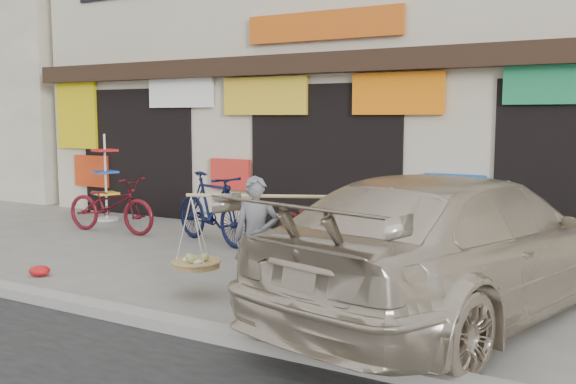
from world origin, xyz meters
The scene contains 11 objects.
ground centered at (0.00, 0.00, 0.00)m, with size 70.00×70.00×0.00m, color gray.
kerb centered at (0.00, -2.00, 0.06)m, with size 70.00×0.25×0.12m, color gray.
shophouse_block centered at (0.00, 6.42, 3.45)m, with size 14.00×6.32×7.00m.
neighbor_west centered at (-13.50, 7.00, 3.00)m, with size 12.00×7.00×6.00m, color beige.
street_vendor centered at (1.20, -0.60, 0.65)m, with size 1.87×1.15×1.44m.
bike_0 centered at (-3.41, 1.63, 0.51)m, with size 0.68×1.96×1.03m, color maroon.
bike_1 centered at (-1.20, 1.76, 0.60)m, with size 0.56×1.99×1.19m, color black.
bike_2 centered at (0.65, 2.04, 0.44)m, with size 0.59×1.69×0.89m, color #540E10.
suv centered at (3.41, -0.08, 0.76)m, with size 3.30×5.61×1.53m.
display_rack centered at (-4.54, 2.62, 0.71)m, with size 0.55×0.55×1.77m.
red_bag centered at (-1.87, -1.19, 0.07)m, with size 0.31×0.25×0.14m, color red.
Camera 1 is at (5.21, -6.79, 2.13)m, focal length 40.00 mm.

